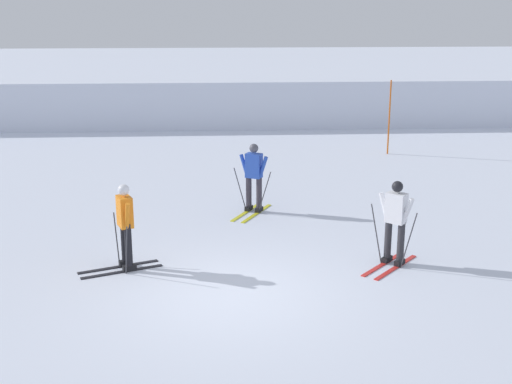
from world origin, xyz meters
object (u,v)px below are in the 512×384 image
trail_marker_pole (389,117)px  skier_white (395,220)px  skier_orange (125,224)px  skier_blue (254,176)px

trail_marker_pole → skier_white: bearing=-102.9°
skier_orange → trail_marker_pole: 12.33m
skier_white → trail_marker_pole: trail_marker_pole is taller
skier_white → skier_blue: (-2.59, 3.63, -0.00)m
skier_orange → skier_blue: bearing=53.2°
skier_white → skier_blue: same height
skier_blue → skier_orange: bearing=-126.8°
skier_orange → skier_blue: 4.46m
skier_orange → skier_blue: same height
skier_white → skier_blue: size_ratio=1.00×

